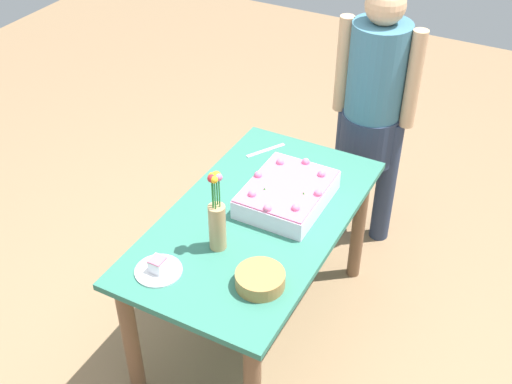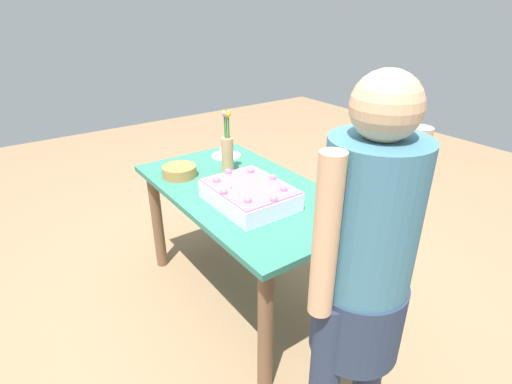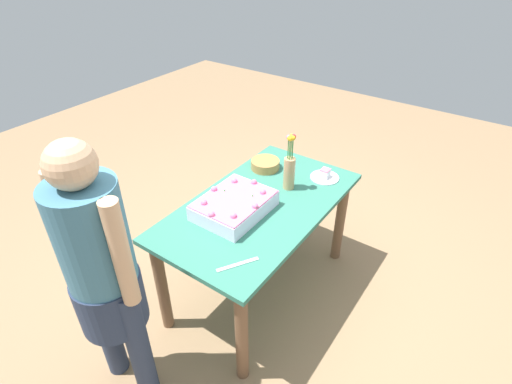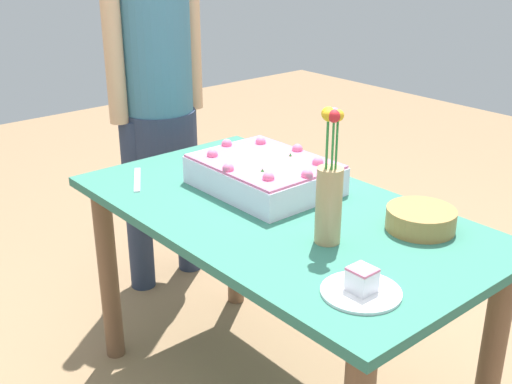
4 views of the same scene
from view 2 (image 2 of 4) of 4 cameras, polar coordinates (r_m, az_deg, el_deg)
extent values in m
plane|color=#907150|center=(2.56, -1.45, -14.29)|extent=(8.00, 8.00, 0.00)
cube|color=#317360|center=(2.17, -1.65, 0.10)|extent=(1.33, 0.74, 0.03)
cylinder|color=brown|center=(2.69, -13.93, -3.96)|extent=(0.07, 0.07, 0.69)
cylinder|color=brown|center=(1.84, 1.36, -19.17)|extent=(0.07, 0.07, 0.69)
cylinder|color=brown|center=(2.92, -3.27, -0.71)|extent=(0.07, 0.07, 0.69)
cylinder|color=brown|center=(2.16, 14.28, -12.16)|extent=(0.07, 0.07, 0.69)
cube|color=white|center=(1.99, -0.94, -0.46)|extent=(0.44, 0.34, 0.09)
cube|color=pink|center=(1.97, -0.95, 0.82)|extent=(0.43, 0.33, 0.01)
sphere|color=pink|center=(1.82, 2.56, -1.06)|extent=(0.04, 0.04, 0.04)
sphere|color=pink|center=(1.92, 3.97, 0.39)|extent=(0.04, 0.04, 0.04)
sphere|color=pink|center=(2.05, 2.45, 2.06)|extent=(0.04, 0.04, 0.04)
sphere|color=pink|center=(2.13, -0.77, 3.01)|extent=(0.04, 0.04, 0.04)
sphere|color=pink|center=(2.12, -3.99, 2.86)|extent=(0.04, 0.04, 0.04)
sphere|color=pink|center=(2.02, -5.63, 1.66)|extent=(0.04, 0.04, 0.04)
sphere|color=pink|center=(1.90, -4.63, -0.04)|extent=(0.04, 0.04, 0.04)
sphere|color=pink|center=(1.81, -1.17, -1.26)|extent=(0.04, 0.04, 0.04)
cone|color=#2D8438|center=(1.94, -3.60, 0.59)|extent=(0.02, 0.02, 0.02)
cone|color=#2D8438|center=(2.06, -0.55, 2.20)|extent=(0.02, 0.02, 0.02)
cylinder|color=white|center=(2.63, -4.27, 5.22)|extent=(0.19, 0.19, 0.01)
cube|color=white|center=(2.62, -4.30, 5.84)|extent=(0.06, 0.06, 0.05)
cube|color=pink|center=(2.61, -4.32, 6.44)|extent=(0.06, 0.06, 0.01)
cube|color=silver|center=(1.95, 11.49, -3.03)|extent=(0.20, 0.13, 0.00)
cylinder|color=tan|center=(2.34, -4.10, 5.22)|extent=(0.07, 0.07, 0.21)
cylinder|color=#2D8438|center=(2.27, -4.01, 9.33)|extent=(0.01, 0.01, 0.14)
sphere|color=yellow|center=(2.25, -4.06, 11.07)|extent=(0.04, 0.04, 0.04)
cylinder|color=#2D8438|center=(2.29, -3.91, 9.45)|extent=(0.01, 0.01, 0.14)
sphere|color=gold|center=(2.27, -3.97, 11.18)|extent=(0.03, 0.03, 0.03)
cylinder|color=#2D8438|center=(2.30, -4.23, 9.50)|extent=(0.01, 0.01, 0.14)
sphere|color=red|center=(2.28, -4.28, 11.22)|extent=(0.03, 0.03, 0.03)
cylinder|color=#2D8438|center=(2.29, -4.52, 9.45)|extent=(0.01, 0.01, 0.14)
sphere|color=gold|center=(2.27, -4.59, 11.18)|extent=(0.03, 0.03, 0.03)
cylinder|color=#2D8438|center=(2.27, -4.41, 9.31)|extent=(0.01, 0.01, 0.14)
sphere|color=#D56596|center=(2.25, -4.48, 11.05)|extent=(0.03, 0.03, 0.03)
cylinder|color=#AF7C42|center=(2.35, -10.88, 2.94)|extent=(0.20, 0.20, 0.06)
cylinder|color=#29354E|center=(1.76, 16.16, -21.25)|extent=(0.11, 0.11, 0.78)
cylinder|color=#29354E|center=(1.49, 14.16, -16.60)|extent=(0.31, 0.32, 0.28)
cylinder|color=teal|center=(1.27, 15.99, -3.81)|extent=(0.30, 0.30, 0.52)
sphere|color=tan|center=(1.15, 18.13, 11.58)|extent=(0.20, 0.20, 0.20)
cylinder|color=tan|center=(1.41, 20.86, -1.50)|extent=(0.08, 0.08, 0.52)
cylinder|color=tan|center=(1.15, 9.95, -6.61)|extent=(0.08, 0.08, 0.52)
camera|label=1|loc=(3.67, -41.71, 34.17)|focal=45.00mm
camera|label=3|loc=(2.24, 61.77, 26.25)|focal=28.00mm
camera|label=4|loc=(3.73, 2.63, 23.63)|focal=45.00mm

